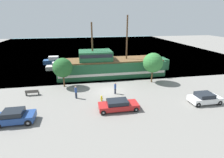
# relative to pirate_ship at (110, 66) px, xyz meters

# --- Properties ---
(ground_plane) EXTENTS (160.00, 160.00, 0.00)m
(ground_plane) POSITION_rel_pirate_ship_xyz_m (-1.61, -7.71, -1.85)
(ground_plane) COLOR gray
(water_surface) EXTENTS (80.00, 80.00, 0.00)m
(water_surface) POSITION_rel_pirate_ship_xyz_m (-1.61, 36.29, -1.85)
(water_surface) COLOR slate
(water_surface) RESTS_ON ground
(pirate_ship) EXTENTS (21.10, 5.49, 11.05)m
(pirate_ship) POSITION_rel_pirate_ship_xyz_m (0.00, 0.00, 0.00)
(pirate_ship) COLOR #1E5633
(pirate_ship) RESTS_ON water_surface
(moored_boat_dockside) EXTENTS (5.59, 1.93, 1.84)m
(moored_boat_dockside) POSITION_rel_pirate_ship_xyz_m (-11.53, 11.36, -1.15)
(moored_boat_dockside) COLOR navy
(moored_boat_dockside) RESTS_ON water_surface
(moored_boat_outer) EXTENTS (6.05, 1.89, 1.63)m
(moored_boat_outer) POSITION_rel_pirate_ship_xyz_m (-9.89, 6.02, -1.24)
(moored_boat_outer) COLOR #B7B2A8
(moored_boat_outer) RESTS_ON water_surface
(parked_car_curb_front) EXTENTS (4.73, 1.90, 1.29)m
(parked_car_curb_front) POSITION_rel_pirate_ship_xyz_m (-1.43, -13.61, -1.20)
(parked_car_curb_front) COLOR #B21E1E
(parked_car_curb_front) RESTS_ON ground_plane
(parked_car_curb_mid) EXTENTS (3.92, 1.99, 1.40)m
(parked_car_curb_mid) POSITION_rel_pirate_ship_xyz_m (9.97, -13.89, -1.16)
(parked_car_curb_mid) COLOR white
(parked_car_curb_mid) RESTS_ON ground_plane
(parked_car_curb_rear) EXTENTS (3.86, 1.95, 1.47)m
(parked_car_curb_rear) POSITION_rel_pirate_ship_xyz_m (-12.67, -14.31, -1.12)
(parked_car_curb_rear) COLOR navy
(parked_car_curb_rear) RESTS_ON ground_plane
(fire_hydrant) EXTENTS (0.42, 0.25, 0.76)m
(fire_hydrant) POSITION_rel_pirate_ship_xyz_m (-3.08, -10.84, -1.44)
(fire_hydrant) COLOR yellow
(fire_hydrant) RESTS_ON ground_plane
(bench_promenade_east) EXTENTS (1.80, 0.45, 0.85)m
(bench_promenade_east) POSITION_rel_pirate_ship_xyz_m (-12.61, -7.22, -1.41)
(bench_promenade_east) COLOR #4C4742
(bench_promenade_east) RESTS_ON ground_plane
(pedestrian_walking_near) EXTENTS (0.32, 0.32, 1.81)m
(pedestrian_walking_near) POSITION_rel_pirate_ship_xyz_m (-6.42, -9.38, -0.92)
(pedestrian_walking_near) COLOR #232838
(pedestrian_walking_near) RESTS_ON ground_plane
(pedestrian_walking_far) EXTENTS (0.32, 0.32, 1.72)m
(pedestrian_walking_far) POSITION_rel_pirate_ship_xyz_m (-0.83, -8.87, -0.98)
(pedestrian_walking_far) COLOR #232838
(pedestrian_walking_far) RESTS_ON ground_plane
(tree_row_east) EXTENTS (3.06, 3.06, 4.71)m
(tree_row_east) POSITION_rel_pirate_ship_xyz_m (-8.34, -4.61, 1.32)
(tree_row_east) COLOR brown
(tree_row_east) RESTS_ON ground_plane
(tree_row_mideast) EXTENTS (3.32, 3.32, 5.08)m
(tree_row_mideast) POSITION_rel_pirate_ship_xyz_m (6.37, -5.11, 1.56)
(tree_row_mideast) COLOR brown
(tree_row_mideast) RESTS_ON ground_plane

